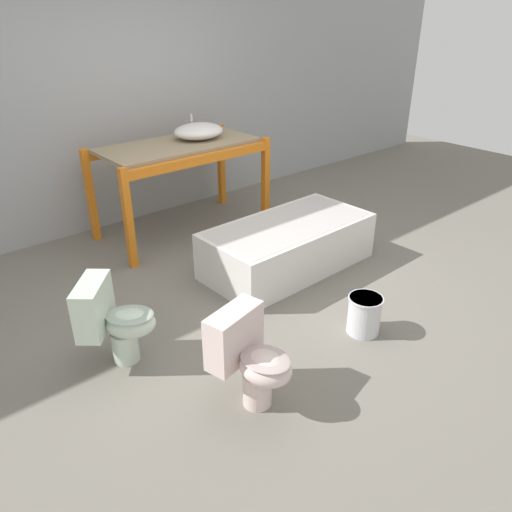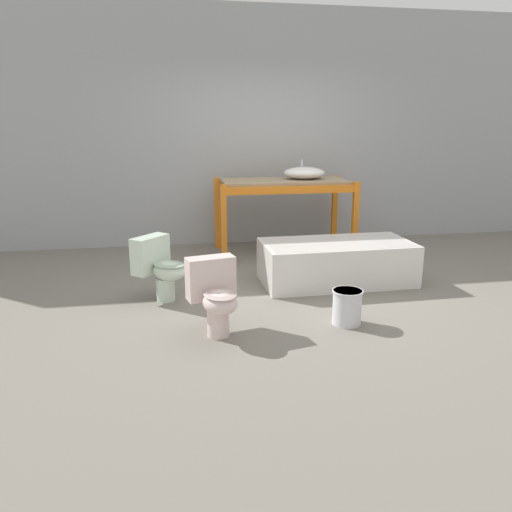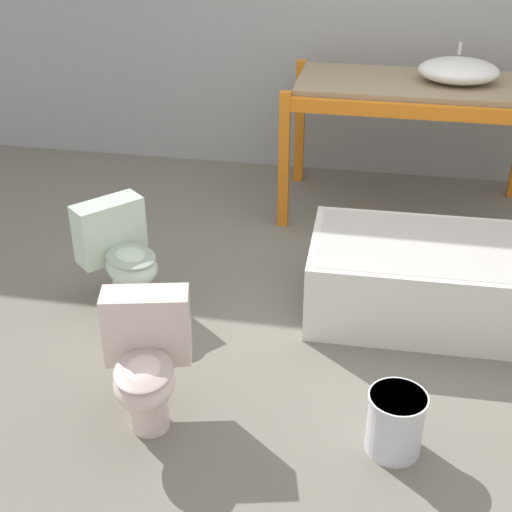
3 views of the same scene
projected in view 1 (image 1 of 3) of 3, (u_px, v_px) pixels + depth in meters
The scene contains 8 objects.
ground_plane at pixel (248, 285), 4.45m from camera, with size 12.00×12.00×0.00m, color slate.
warehouse_wall_rear at pixel (117, 73), 5.16m from camera, with size 10.80×0.08×3.20m.
shelving_rack at pixel (179, 157), 5.16m from camera, with size 1.74×0.89×0.97m.
sink_basin at pixel (199, 131), 5.23m from camera, with size 0.54×0.45×0.24m.
bathtub_main at pixel (288, 242), 4.65m from camera, with size 1.62×0.82×0.45m.
toilet_near at pixel (113, 319), 3.37m from camera, with size 0.59×0.57×0.62m.
toilet_far at pixel (250, 356), 3.02m from camera, with size 0.44×0.55×0.62m.
bucket_white at pixel (364, 314), 3.75m from camera, with size 0.26×0.26×0.30m.
Camera 1 is at (-2.44, -2.98, 2.25)m, focal length 35.00 mm.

